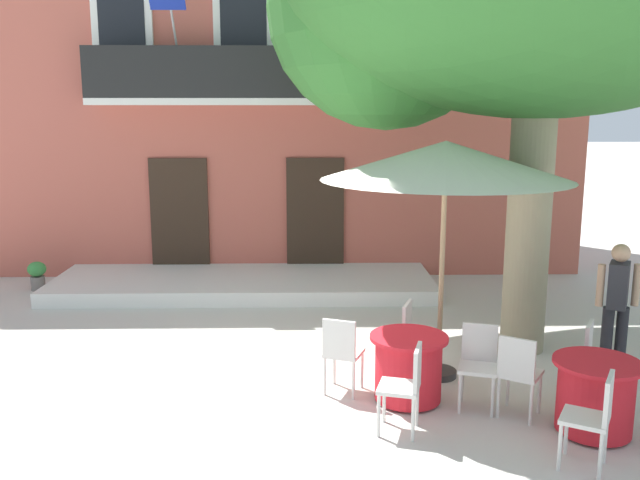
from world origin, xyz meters
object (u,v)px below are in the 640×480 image
object	(u,v)px
cafe_chair_middle_2	(598,358)
cafe_table_near_tree	(408,367)
ground_planter_left	(37,274)
cafe_table_middle	(595,396)
pedestrian_near_entrance	(617,300)
cafe_umbrella	(446,162)
cafe_chair_near_tree_1	(478,360)
cafe_chair_middle_3	(519,370)
cafe_chair_near_tree_0	(406,383)
cafe_chair_near_tree_2	(415,334)
cafe_chair_middle_0	(594,414)
cafe_chair_near_tree_3	(342,350)

from	to	relation	value
cafe_chair_middle_2	cafe_table_near_tree	bearing A→B (deg)	177.02
ground_planter_left	cafe_table_near_tree	bearing A→B (deg)	-39.00
cafe_table_middle	cafe_table_near_tree	bearing A→B (deg)	155.60
cafe_chair_middle_2	ground_planter_left	bearing A→B (deg)	148.40
cafe_table_near_tree	pedestrian_near_entrance	size ratio (longest dim) A/B	0.54
cafe_chair_middle_2	cafe_umbrella	size ratio (longest dim) A/B	0.31
cafe_chair_near_tree_1	cafe_chair_middle_3	size ratio (longest dim) A/B	1.00
cafe_chair_near_tree_1	cafe_table_middle	bearing A→B (deg)	-32.47
cafe_chair_near_tree_0	cafe_table_middle	bearing A→B (deg)	-1.61
ground_planter_left	cafe_chair_near_tree_0	bearing A→B (deg)	-43.69
cafe_umbrella	ground_planter_left	size ratio (longest dim) A/B	5.56
pedestrian_near_entrance	cafe_table_near_tree	bearing A→B (deg)	-162.97
cafe_chair_near_tree_2	cafe_chair_middle_0	distance (m)	2.54
cafe_table_middle	cafe_chair_middle_0	size ratio (longest dim) A/B	0.95
cafe_chair_near_tree_2	cafe_chair_middle_3	size ratio (longest dim) A/B	1.00
cafe_chair_middle_2	cafe_chair_near_tree_0	bearing A→B (deg)	-163.86
cafe_chair_near_tree_1	cafe_umbrella	size ratio (longest dim) A/B	0.31
cafe_table_near_tree	cafe_umbrella	distance (m)	2.38
cafe_table_middle	cafe_chair_middle_0	world-z (taller)	cafe_chair_middle_0
cafe_chair_near_tree_0	cafe_chair_near_tree_3	distance (m)	1.11
cafe_umbrella	ground_planter_left	xyz separation A→B (m)	(-6.45, 4.13, -2.32)
cafe_table_near_tree	cafe_chair_middle_0	xyz separation A→B (m)	(1.44, -1.48, 0.14)
cafe_chair_near_tree_3	ground_planter_left	distance (m)	6.99
cafe_chair_near_tree_0	cafe_table_middle	distance (m)	1.89
cafe_chair_near_tree_3	cafe_chair_middle_0	bearing A→B (deg)	-37.77
cafe_table_middle	pedestrian_near_entrance	distance (m)	1.93
cafe_chair_near_tree_3	ground_planter_left	xyz separation A→B (m)	(-5.24, 4.63, -0.24)
cafe_chair_near_tree_2	cafe_chair_near_tree_3	world-z (taller)	same
cafe_table_near_tree	cafe_chair_near_tree_3	bearing A→B (deg)	164.77
cafe_chair_near_tree_2	cafe_chair_near_tree_3	xyz separation A→B (m)	(-0.92, -0.53, 0.00)
cafe_chair_near_tree_1	cafe_umbrella	world-z (taller)	cafe_umbrella
cafe_chair_near_tree_1	cafe_umbrella	distance (m)	2.26
cafe_chair_near_tree_2	ground_planter_left	xyz separation A→B (m)	(-6.16, 4.10, -0.24)
cafe_chair_near_tree_3	cafe_chair_middle_0	size ratio (longest dim) A/B	1.00
cafe_chair_middle_0	cafe_chair_middle_3	distance (m)	1.09
cafe_chair_near_tree_1	cafe_chair_middle_0	xyz separation A→B (m)	(0.70, -1.33, 0.00)
cafe_chair_near_tree_0	cafe_chair_middle_0	xyz separation A→B (m)	(1.57, -0.74, 0.00)
cafe_chair_near_tree_3	cafe_chair_near_tree_2	bearing A→B (deg)	30.01
cafe_chair_near_tree_2	cafe_chair_middle_2	world-z (taller)	same
cafe_chair_near_tree_2	cafe_chair_middle_2	distance (m)	2.05
cafe_chair_near_tree_0	cafe_chair_near_tree_2	distance (m)	1.51
cafe_umbrella	cafe_chair_near_tree_1	bearing A→B (deg)	-73.23
cafe_table_middle	cafe_chair_middle_2	distance (m)	0.77
cafe_umbrella	ground_planter_left	distance (m)	8.00
cafe_chair_near_tree_0	cafe_chair_near_tree_3	bearing A→B (deg)	122.32
cafe_chair_near_tree_1	cafe_chair_near_tree_3	xyz separation A→B (m)	(-1.47, 0.35, 0.00)
ground_planter_left	cafe_chair_middle_3	bearing A→B (deg)	-36.82
cafe_chair_near_tree_3	cafe_chair_middle_3	bearing A→B (deg)	-19.62
cafe_chair_near_tree_2	cafe_table_middle	bearing A→B (deg)	-44.32
pedestrian_near_entrance	cafe_chair_middle_3	bearing A→B (deg)	-141.43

